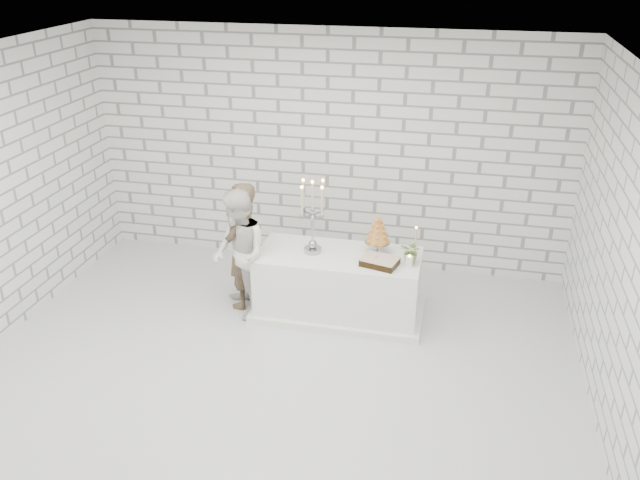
{
  "coord_description": "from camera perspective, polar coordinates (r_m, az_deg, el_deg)",
  "views": [
    {
      "loc": [
        1.58,
        -5.09,
        3.94
      ],
      "look_at": [
        0.26,
        0.89,
        1.05
      ],
      "focal_mm": 36.31,
      "sensor_mm": 36.0,
      "label": 1
    }
  ],
  "objects": [
    {
      "name": "ground",
      "position": [
        6.62,
        -3.95,
        -11.28
      ],
      "size": [
        6.0,
        5.0,
        0.01
      ],
      "primitive_type": "cube",
      "color": "silver",
      "rests_on": "ground"
    },
    {
      "name": "ceiling",
      "position": [
        5.41,
        -4.92,
        15.19
      ],
      "size": [
        6.0,
        5.0,
        0.01
      ],
      "primitive_type": "cube",
      "color": "white",
      "rests_on": "ground"
    },
    {
      "name": "wall_back",
      "position": [
        8.12,
        0.65,
        7.81
      ],
      "size": [
        6.0,
        0.01,
        3.0
      ],
      "primitive_type": "cube",
      "color": "white",
      "rests_on": "ground"
    },
    {
      "name": "wall_front",
      "position": [
        3.89,
        -15.2,
        -14.62
      ],
      "size": [
        6.0,
        0.01,
        3.0
      ],
      "primitive_type": "cube",
      "color": "white",
      "rests_on": "ground"
    },
    {
      "name": "wall_right",
      "position": [
        5.82,
        25.27,
        -2.12
      ],
      "size": [
        0.01,
        5.0,
        3.0
      ],
      "primitive_type": "cube",
      "color": "white",
      "rests_on": "ground"
    },
    {
      "name": "cake_table",
      "position": [
        7.31,
        1.64,
        -3.91
      ],
      "size": [
        1.8,
        0.8,
        0.75
      ],
      "primitive_type": "cube",
      "color": "white",
      "rests_on": "ground"
    },
    {
      "name": "groom",
      "position": [
        7.38,
        -6.88,
        -0.5
      ],
      "size": [
        0.41,
        0.58,
        1.51
      ],
      "primitive_type": "imported",
      "rotation": [
        0.0,
        0.0,
        -1.67
      ],
      "color": "#3B2B1E",
      "rests_on": "ground"
    },
    {
      "name": "bride",
      "position": [
        7.21,
        -7.13,
        -1.28
      ],
      "size": [
        0.86,
        0.91,
        1.48
      ],
      "primitive_type": "imported",
      "rotation": [
        0.0,
        0.0,
        -0.99
      ],
      "color": "silver",
      "rests_on": "ground"
    },
    {
      "name": "candelabra",
      "position": [
        7.01,
        -0.66,
        2.03
      ],
      "size": [
        0.4,
        0.4,
        0.85
      ],
      "primitive_type": null,
      "rotation": [
        0.0,
        0.0,
        0.17
      ],
      "color": "#95959E",
      "rests_on": "cake_table"
    },
    {
      "name": "croquembouche",
      "position": [
        7.1,
        5.12,
        0.47
      ],
      "size": [
        0.36,
        0.36,
        0.44
      ],
      "primitive_type": null,
      "rotation": [
        0.0,
        0.0,
        0.32
      ],
      "color": "#985E2B",
      "rests_on": "cake_table"
    },
    {
      "name": "chocolate_cake",
      "position": [
        6.92,
        5.28,
        -1.91
      ],
      "size": [
        0.43,
        0.35,
        0.08
      ],
      "primitive_type": "cube",
      "rotation": [
        0.0,
        0.0,
        -0.26
      ],
      "color": "black",
      "rests_on": "cake_table"
    },
    {
      "name": "pillar_candle",
      "position": [
        6.91,
        7.86,
        -1.9
      ],
      "size": [
        0.1,
        0.1,
        0.12
      ],
      "primitive_type": "cylinder",
      "rotation": [
        0.0,
        0.0,
        0.33
      ],
      "color": "white",
      "rests_on": "cake_table"
    },
    {
      "name": "extra_taper",
      "position": [
        7.13,
        8.41,
        -0.16
      ],
      "size": [
        0.07,
        0.07,
        0.32
      ],
      "primitive_type": "cylinder",
      "rotation": [
        0.0,
        0.0,
        -0.24
      ],
      "color": "#C7B595",
      "rests_on": "cake_table"
    },
    {
      "name": "flowers",
      "position": [
        6.97,
        8.1,
        -1.06
      ],
      "size": [
        0.28,
        0.26,
        0.25
      ],
      "primitive_type": "imported",
      "rotation": [
        0.0,
        0.0,
        -0.35
      ],
      "color": "#44823C",
      "rests_on": "cake_table"
    }
  ]
}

